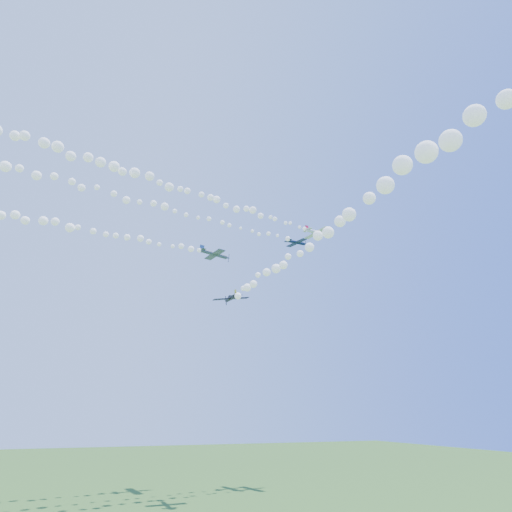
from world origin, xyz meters
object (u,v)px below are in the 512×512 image
object	(u,v)px
plane_white	(316,232)
plane_black	(231,298)
plane_navy	(296,242)
plane_grey	(215,254)

from	to	relation	value
plane_white	plane_black	world-z (taller)	plane_white
plane_navy	plane_grey	distance (m)	19.78
plane_navy	plane_black	world-z (taller)	plane_navy
plane_white	plane_navy	world-z (taller)	plane_white
plane_navy	plane_black	bearing A→B (deg)	-164.91
plane_black	plane_navy	bearing A→B (deg)	-63.29
plane_white	plane_grey	world-z (taller)	plane_white
plane_grey	plane_black	distance (m)	19.61
plane_white	plane_grey	size ratio (longest dim) A/B	0.92
plane_black	plane_white	bearing A→B (deg)	-72.34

